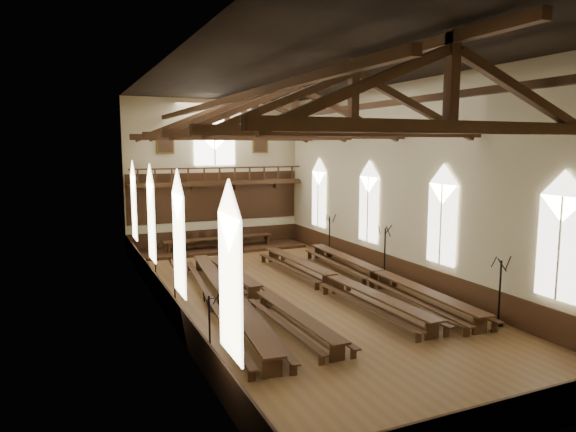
# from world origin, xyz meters

# --- Properties ---
(ground) EXTENTS (26.00, 26.00, 0.00)m
(ground) POSITION_xyz_m (0.00, 0.00, 0.00)
(ground) COLOR brown
(ground) RESTS_ON ground
(room_walls) EXTENTS (26.00, 26.00, 26.00)m
(room_walls) POSITION_xyz_m (0.00, 0.00, 6.46)
(room_walls) COLOR #C2B593
(room_walls) RESTS_ON ground
(wainscot_band) EXTENTS (12.00, 26.00, 1.20)m
(wainscot_band) POSITION_xyz_m (0.00, 0.00, 0.60)
(wainscot_band) COLOR #382011
(wainscot_band) RESTS_ON ground
(side_windows) EXTENTS (11.85, 19.80, 4.50)m
(side_windows) POSITION_xyz_m (-0.00, -0.00, 3.74)
(side_windows) COLOR white
(side_windows) RESTS_ON room_walls
(end_window) EXTENTS (2.80, 0.12, 3.80)m
(end_window) POSITION_xyz_m (0.00, 12.90, 7.22)
(end_window) COLOR white
(end_window) RESTS_ON room_walls
(minstrels_gallery) EXTENTS (11.80, 1.24, 3.70)m
(minstrels_gallery) POSITION_xyz_m (0.00, 12.66, 3.91)
(minstrels_gallery) COLOR #3A2412
(minstrels_gallery) RESTS_ON room_walls
(portraits) EXTENTS (7.75, 0.09, 1.45)m
(portraits) POSITION_xyz_m (0.00, 12.90, 7.10)
(portraits) COLOR brown
(portraits) RESTS_ON room_walls
(roof_trusses) EXTENTS (11.70, 25.70, 2.80)m
(roof_trusses) POSITION_xyz_m (0.00, -0.00, 8.22)
(roof_trusses) COLOR #3A2412
(roof_trusses) RESTS_ON room_walls
(refectory_row_a) EXTENTS (2.34, 14.85, 0.79)m
(refectory_row_a) POSITION_xyz_m (-3.41, -0.49, 0.57)
(refectory_row_a) COLOR #3A2412
(refectory_row_a) RESTS_ON ground
(refectory_row_b) EXTENTS (1.54, 14.01, 0.71)m
(refectory_row_b) POSITION_xyz_m (-1.92, -0.58, 0.52)
(refectory_row_b) COLOR #3A2412
(refectory_row_b) RESTS_ON ground
(refectory_row_c) EXTENTS (1.78, 14.64, 0.77)m
(refectory_row_c) POSITION_xyz_m (2.03, -0.01, 0.56)
(refectory_row_c) COLOR #3A2412
(refectory_row_c) RESTS_ON ground
(refectory_row_d) EXTENTS (1.90, 14.77, 0.78)m
(refectory_row_d) POSITION_xyz_m (4.53, -0.26, 0.57)
(refectory_row_d) COLOR #3A2412
(refectory_row_d) RESTS_ON ground
(dais) EXTENTS (11.40, 2.84, 0.19)m
(dais) POSITION_xyz_m (-0.25, 11.40, 0.09)
(dais) COLOR #382011
(dais) RESTS_ON ground
(high_table) EXTENTS (7.36, 1.07, 0.69)m
(high_table) POSITION_xyz_m (-0.25, 11.40, 0.77)
(high_table) COLOR #3A2412
(high_table) RESTS_ON dais
(high_chairs) EXTENTS (4.94, 0.44, 0.99)m
(high_chairs) POSITION_xyz_m (-0.25, 12.12, 0.73)
(high_chairs) COLOR #3A2412
(high_chairs) RESTS_ON dais
(candelabrum_left_near) EXTENTS (0.64, 0.71, 2.33)m
(candelabrum_left_near) POSITION_xyz_m (-5.55, -5.61, 0.71)
(candelabrum_left_near) COLOR black
(candelabrum_left_near) RESTS_ON ground
(candelabrum_left_mid) EXTENTS (0.68, 0.72, 2.36)m
(candelabrum_left_mid) POSITION_xyz_m (-5.55, -0.20, 0.72)
(candelabrum_left_mid) COLOR black
(candelabrum_left_mid) RESTS_ON ground
(candelabrum_left_far) EXTENTS (0.64, 0.70, 2.29)m
(candelabrum_left_far) POSITION_xyz_m (-5.55, 4.46, 0.70)
(candelabrum_left_far) COLOR black
(candelabrum_left_far) RESTS_ON ground
(candelabrum_right_near) EXTENTS (0.79, 0.82, 2.72)m
(candelabrum_right_near) POSITION_xyz_m (5.55, -6.84, 0.83)
(candelabrum_right_near) COLOR black
(candelabrum_right_near) RESTS_ON ground
(candelabrum_right_mid) EXTENTS (0.86, 0.80, 2.83)m
(candelabrum_right_mid) POSITION_xyz_m (5.55, 0.82, 0.86)
(candelabrum_right_mid) COLOR black
(candelabrum_right_mid) RESTS_ON ground
(candelabrum_right_far) EXTENTS (0.81, 0.77, 2.68)m
(candelabrum_right_far) POSITION_xyz_m (5.55, 6.82, 0.81)
(candelabrum_right_far) COLOR black
(candelabrum_right_far) RESTS_ON ground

